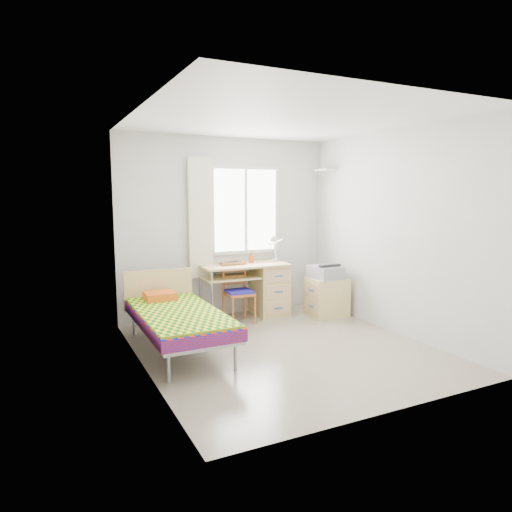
{
  "coord_description": "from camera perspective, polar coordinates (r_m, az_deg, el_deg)",
  "views": [
    {
      "loc": [
        -2.55,
        -4.46,
        1.79
      ],
      "look_at": [
        -0.1,
        0.55,
        1.03
      ],
      "focal_mm": 32.0,
      "sensor_mm": 36.0,
      "label": 1
    }
  ],
  "objects": [
    {
      "name": "cabinet",
      "position": [
        6.82,
        8.86,
        -5.08
      ],
      "size": [
        0.57,
        0.51,
        0.57
      ],
      "rotation": [
        0.0,
        0.0,
        -0.1
      ],
      "color": "#D1BB6B",
      "rests_on": "floor"
    },
    {
      "name": "floating_shelf",
      "position": [
        7.13,
        8.66,
        10.58
      ],
      "size": [
        0.2,
        0.32,
        0.03
      ],
      "primitive_type": "cube",
      "color": "white",
      "rests_on": "wall_right"
    },
    {
      "name": "pen_cup",
      "position": [
        6.73,
        -0.59,
        -0.37
      ],
      "size": [
        0.08,
        0.08,
        0.1
      ],
      "primitive_type": "cylinder",
      "rotation": [
        0.0,
        0.0,
        0.02
      ],
      "color": "orange",
      "rests_on": "desk"
    },
    {
      "name": "window",
      "position": [
        6.82,
        -1.33,
        5.75
      ],
      "size": [
        1.1,
        0.04,
        1.3
      ],
      "color": "white",
      "rests_on": "wall_back"
    },
    {
      "name": "wall_back",
      "position": [
        6.73,
        -3.73,
        3.58
      ],
      "size": [
        3.2,
        0.0,
        3.2
      ],
      "primitive_type": "plane",
      "rotation": [
        1.57,
        0.0,
        0.0
      ],
      "color": "silver",
      "rests_on": "ground"
    },
    {
      "name": "task_lamp",
      "position": [
        6.72,
        2.41,
        1.3
      ],
      "size": [
        0.22,
        0.32,
        0.4
      ],
      "rotation": [
        0.0,
        0.0,
        0.15
      ],
      "color": "white",
      "rests_on": "desk"
    },
    {
      "name": "wall_right",
      "position": [
        6.11,
        16.83,
        2.83
      ],
      "size": [
        0.0,
        3.5,
        3.5
      ],
      "primitive_type": "plane",
      "rotation": [
        1.57,
        0.0,
        -1.57
      ],
      "color": "silver",
      "rests_on": "ground"
    },
    {
      "name": "chair",
      "position": [
        6.41,
        -2.25,
        -4.03
      ],
      "size": [
        0.39,
        0.39,
        0.85
      ],
      "rotation": [
        0.0,
        0.0,
        -0.06
      ],
      "color": "#9D451E",
      "rests_on": "floor"
    },
    {
      "name": "ceiling",
      "position": [
        5.2,
        3.8,
        16.7
      ],
      "size": [
        3.5,
        3.5,
        0.0
      ],
      "primitive_type": "plane",
      "rotation": [
        3.14,
        0.0,
        0.0
      ],
      "color": "white",
      "rests_on": "wall_back"
    },
    {
      "name": "book",
      "position": [
        6.5,
        -2.88,
        -2.89
      ],
      "size": [
        0.23,
        0.28,
        0.02
      ],
      "primitive_type": "imported",
      "rotation": [
        0.0,
        0.0,
        0.19
      ],
      "color": "gray",
      "rests_on": "desk"
    },
    {
      "name": "bed",
      "position": [
        5.38,
        -9.9,
        -7.39
      ],
      "size": [
        0.89,
        1.87,
        0.81
      ],
      "rotation": [
        0.0,
        0.0,
        0.0
      ],
      "color": "#979B9F",
      "rests_on": "floor"
    },
    {
      "name": "curtain",
      "position": [
        6.51,
        -6.94,
        4.72
      ],
      "size": [
        0.35,
        0.05,
        1.7
      ],
      "primitive_type": "cube",
      "color": "#EFE6C5",
      "rests_on": "wall_back"
    },
    {
      "name": "laptop",
      "position": [
        6.53,
        -3.01,
        -0.95
      ],
      "size": [
        0.4,
        0.31,
        0.03
      ],
      "primitive_type": "imported",
      "rotation": [
        0.0,
        0.0,
        0.26
      ],
      "color": "black",
      "rests_on": "desk"
    },
    {
      "name": "printer",
      "position": [
        6.73,
        8.69,
        -1.96
      ],
      "size": [
        0.39,
        0.45,
        0.19
      ],
      "rotation": [
        0.0,
        0.0,
        0.02
      ],
      "color": "#9A9CA1",
      "rests_on": "cabinet"
    },
    {
      "name": "desk",
      "position": [
        6.78,
        1.13,
        -3.84
      ],
      "size": [
        1.29,
        0.64,
        0.79
      ],
      "rotation": [
        0.0,
        0.0,
        -0.05
      ],
      "color": "#DAB172",
      "rests_on": "floor"
    },
    {
      "name": "wall_left",
      "position": [
        4.59,
        -13.97,
        1.4
      ],
      "size": [
        0.0,
        3.5,
        3.5
      ],
      "primitive_type": "plane",
      "rotation": [
        1.57,
        0.0,
        1.57
      ],
      "color": "silver",
      "rests_on": "ground"
    },
    {
      "name": "floor",
      "position": [
        5.44,
        3.55,
        -11.45
      ],
      "size": [
        3.5,
        3.5,
        0.0
      ],
      "primitive_type": "plane",
      "color": "#BCAD93",
      "rests_on": "ground"
    }
  ]
}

